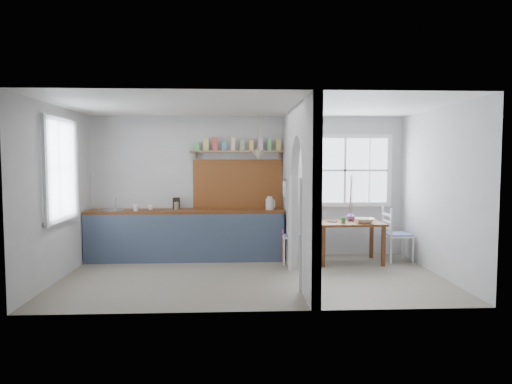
{
  "coord_description": "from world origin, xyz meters",
  "views": [
    {
      "loc": [
        -0.27,
        -6.88,
        1.79
      ],
      "look_at": [
        0.07,
        0.28,
        1.29
      ],
      "focal_mm": 32.0,
      "sensor_mm": 36.0,
      "label": 1
    }
  ],
  "objects_px": {
    "kettle": "(270,203)",
    "vase": "(351,216)",
    "dining_table": "(348,242)",
    "chair_right": "(398,234)",
    "chair_left": "(295,235)"
  },
  "relations": [
    {
      "from": "chair_left",
      "to": "vase",
      "type": "height_order",
      "value": "chair_left"
    },
    {
      "from": "chair_left",
      "to": "kettle",
      "type": "relative_size",
      "value": 4.18
    },
    {
      "from": "kettle",
      "to": "chair_right",
      "type": "bearing_deg",
      "value": -16.08
    },
    {
      "from": "chair_left",
      "to": "vase",
      "type": "distance_m",
      "value": 1.06
    },
    {
      "from": "kettle",
      "to": "chair_left",
      "type": "bearing_deg",
      "value": -47.03
    },
    {
      "from": "chair_right",
      "to": "chair_left",
      "type": "bearing_deg",
      "value": 89.06
    },
    {
      "from": "dining_table",
      "to": "kettle",
      "type": "height_order",
      "value": "kettle"
    },
    {
      "from": "chair_left",
      "to": "kettle",
      "type": "bearing_deg",
      "value": -124.1
    },
    {
      "from": "dining_table",
      "to": "chair_right",
      "type": "height_order",
      "value": "chair_right"
    },
    {
      "from": "kettle",
      "to": "vase",
      "type": "bearing_deg",
      "value": -17.3
    },
    {
      "from": "dining_table",
      "to": "kettle",
      "type": "bearing_deg",
      "value": 164.48
    },
    {
      "from": "chair_left",
      "to": "vase",
      "type": "relative_size",
      "value": 5.92
    },
    {
      "from": "kettle",
      "to": "vase",
      "type": "distance_m",
      "value": 1.47
    },
    {
      "from": "chair_right",
      "to": "vase",
      "type": "xyz_separation_m",
      "value": [
        -0.83,
        0.07,
        0.32
      ]
    },
    {
      "from": "chair_left",
      "to": "chair_right",
      "type": "distance_m",
      "value": 1.83
    }
  ]
}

